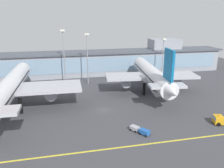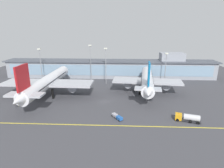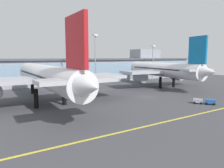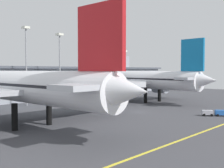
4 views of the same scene
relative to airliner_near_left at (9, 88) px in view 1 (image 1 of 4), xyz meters
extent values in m
plane|color=#424247|center=(29.31, -6.85, -7.38)|extent=(200.64, 200.64, 0.00)
cube|color=yellow|center=(29.31, -28.85, -7.37)|extent=(160.52, 0.50, 0.01)
cube|color=#9399A3|center=(29.31, 40.02, -1.80)|extent=(143.32, 12.00, 11.15)
cube|color=#84A3BC|center=(29.31, 33.97, -1.25)|extent=(137.58, 0.20, 7.14)
cube|color=#4C515B|center=(29.31, 40.02, 4.17)|extent=(146.32, 14.00, 0.80)
cube|color=#9399A3|center=(72.31, 42.02, 6.77)|extent=(16.00, 10.00, 6.00)
cylinder|color=black|center=(3.53, -3.62, -4.97)|extent=(1.10, 1.10, 4.82)
cylinder|color=black|center=(0.44, 19.28, -4.97)|extent=(1.10, 1.10, 4.82)
cylinder|color=silver|center=(0.01, 0.43, 0.15)|extent=(7.16, 49.74, 6.03)
cone|color=silver|center=(0.62, 27.04, 0.15)|extent=(5.85, 5.55, 5.72)
cube|color=#84A3BC|center=(0.53, 23.25, 1.21)|extent=(4.61, 4.32, 1.81)
cube|color=black|center=(0.01, 0.43, 0.60)|extent=(7.04, 41.80, 0.48)
cube|color=#B7BAC1|center=(0.01, 0.43, -0.60)|extent=(45.56, 12.94, 0.96)
cylinder|color=#999EA8|center=(12.73, 1.93, -2.98)|extent=(4.36, 6.54, 4.22)
cylinder|color=black|center=(46.94, 4.07, -5.02)|extent=(1.10, 1.10, 4.72)
cylinder|color=black|center=(53.97, 3.24, -5.02)|extent=(1.10, 1.10, 4.72)
cylinder|color=black|center=(52.70, 22.67, -5.02)|extent=(1.10, 1.10, 4.72)
cylinder|color=silver|center=(50.85, 6.96, -0.01)|extent=(10.73, 42.02, 5.90)
cone|color=silver|center=(53.49, 29.38, -0.01)|extent=(6.18, 5.93, 5.60)
cone|color=silver|center=(48.17, -15.75, 0.43)|extent=(5.74, 7.03, 5.01)
cube|color=#84A3BC|center=(53.09, 25.97, 1.02)|extent=(4.88, 4.62, 1.77)
cube|color=black|center=(50.85, 6.96, 0.43)|extent=(10.01, 35.41, 0.47)
cube|color=#B7BAC1|center=(50.85, 6.96, -0.75)|extent=(36.70, 14.11, 0.94)
cylinder|color=#999EA8|center=(41.07, 9.62, -3.08)|extent=(4.73, 5.86, 4.13)
cylinder|color=#999EA8|center=(60.97, 7.28, -3.08)|extent=(4.73, 5.86, 4.13)
cube|color=#0F6BA8|center=(48.70, -11.22, 7.66)|extent=(1.58, 7.52, 9.43)
cube|color=#B7BAC1|center=(48.70, -11.22, 0.87)|extent=(11.91, 5.89, 0.75)
cylinder|color=black|center=(58.20, -24.58, -6.83)|extent=(1.14, 0.59, 1.10)
cylinder|color=black|center=(58.92, -22.08, -6.83)|extent=(1.14, 0.59, 1.10)
cube|color=orange|center=(58.82, -23.40, -5.98)|extent=(2.97, 3.15, 2.20)
cube|color=#84A3BC|center=(58.82, -23.40, -5.50)|extent=(3.03, 3.07, 0.88)
cube|color=orange|center=(58.82, -23.40, -4.76)|extent=(0.30, 0.40, 0.20)
cylinder|color=black|center=(37.67, -24.87, -7.08)|extent=(0.51, 0.61, 0.60)
cylinder|color=black|center=(36.44, -25.73, -7.08)|extent=(0.51, 0.61, 0.60)
cylinder|color=black|center=(36.63, -23.38, -7.08)|extent=(0.51, 0.61, 0.60)
cylinder|color=black|center=(35.40, -24.24, -7.08)|extent=(0.51, 0.61, 0.60)
cube|color=#235BB2|center=(36.53, -24.56, -6.53)|extent=(2.72, 2.99, 1.10)
cylinder|color=black|center=(35.86, -22.27, -7.08)|extent=(0.49, 0.60, 0.60)
cylinder|color=black|center=(34.63, -23.13, -7.08)|extent=(0.49, 0.60, 0.60)
cylinder|color=black|center=(34.90, -20.89, -7.08)|extent=(0.49, 0.60, 0.60)
cylinder|color=black|center=(33.67, -21.75, -7.08)|extent=(0.49, 0.60, 0.60)
cube|color=#A8A8B2|center=(34.76, -22.01, -6.58)|extent=(2.60, 2.83, 1.00)
cube|color=#2D2D33|center=(35.62, -23.24, -6.93)|extent=(0.42, 0.55, 0.08)
cylinder|color=gray|center=(27.70, 23.56, 3.38)|extent=(0.44, 0.44, 21.51)
cube|color=silver|center=(27.70, 23.56, 14.48)|extent=(1.80, 1.80, 0.70)
cylinder|color=gray|center=(64.95, 27.63, 1.72)|extent=(0.44, 0.44, 18.20)
cube|color=silver|center=(64.95, 27.63, 11.17)|extent=(1.80, 1.80, 0.70)
cylinder|color=gray|center=(17.86, 27.06, 4.10)|extent=(0.44, 0.44, 22.96)
cube|color=silver|center=(17.86, 27.06, 15.93)|extent=(1.80, 1.80, 0.70)
camera|label=1|loc=(17.36, -72.69, 21.93)|focal=35.90mm
camera|label=2|loc=(36.70, -87.42, 25.85)|focal=29.54mm
camera|label=3|loc=(-15.95, -57.26, 5.32)|focal=34.12mm
camera|label=4|loc=(-30.55, -50.33, 3.36)|focal=46.89mm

